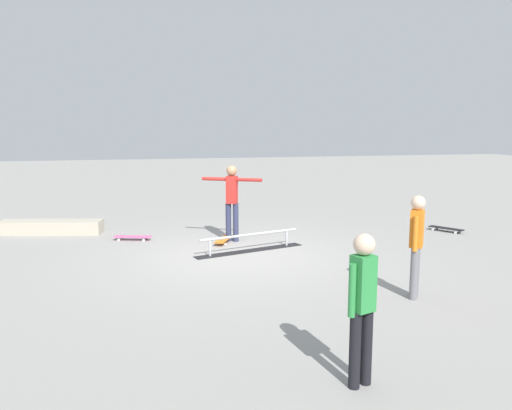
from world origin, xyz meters
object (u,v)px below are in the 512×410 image
Objects in this scene: skateboard_main at (224,239)px; skater_main at (232,198)px; grind_rail at (250,244)px; bystander_orange_shirt at (416,241)px; skate_ledge at (51,227)px; bystander_green_shirt at (362,301)px; loose_skateboard_pink at (133,237)px; loose_skateboard_black at (446,228)px.

skater_main is at bearing 144.92° from skateboard_main.
grind_rail is 1.55× the size of bystander_orange_shirt.
skate_ledge is 4.35m from skater_main.
bystander_orange_shirt is at bearing -38.65° from skater_main.
skater_main reaches higher than bystander_green_shirt.
skate_ledge is 2.15m from loose_skateboard_pink.
grind_rail is 2.93× the size of loose_skateboard_black.
loose_skateboard_pink is at bearing 147.48° from skate_ledge.
skater_main is at bearing -117.26° from bystander_orange_shirt.
bystander_orange_shirt is at bearing 53.59° from skateboard_main.
skateboard_main is (-3.70, 1.87, -0.08)m from skate_ledge.
grind_rail is at bearing 146.41° from skate_ledge.
skate_ledge is 4.15m from skateboard_main.
skater_main is 2.07× the size of loose_skateboard_black.
bystander_green_shirt is at bearing -2.14° from bystander_orange_shirt.
skater_main reaches higher than skate_ledge.
loose_skateboard_black is at bearing -169.74° from loose_skateboard_pink.
bystander_orange_shirt reaches higher than bystander_green_shirt.
loose_skateboard_pink is at bearing -127.84° from loose_skateboard_black.
loose_skateboard_pink is (2.08, -0.60, -0.88)m from skater_main.
skate_ledge is at bearing 97.59° from bystander_green_shirt.
bystander_orange_shirt is (-1.66, 3.25, 0.69)m from grind_rail.
grind_rail is at bearing 69.84° from bystander_green_shirt.
grind_rail is at bearing 51.03° from skateboard_main.
loose_skateboard_black is (-5.28, 0.13, 0.00)m from skateboard_main.
bystander_orange_shirt reaches higher than loose_skateboard_black.
skater_main is at bearing -95.54° from grind_rail.
grind_rail reaches higher than loose_skateboard_pink.
bystander_green_shirt is at bearing -71.23° from loose_skateboard_black.
skater_main is at bearing -123.80° from loose_skateboard_black.
grind_rail reaches higher than loose_skateboard_black.
skateboard_main is 6.24m from bystander_green_shirt.
bystander_orange_shirt is (-5.73, 5.95, 0.69)m from skate_ledge.
skateboard_main is at bearing 153.24° from skate_ledge.
skater_main is at bearing 155.68° from skate_ledge.
skateboard_main is at bearing -122.57° from loose_skateboard_black.
loose_skateboard_pink is at bearing -168.39° from skater_main.
loose_skateboard_pink is at bearing -83.39° from skateboard_main.
skate_ledge reaches higher than loose_skateboard_pink.
skateboard_main is 0.54× the size of bystander_green_shirt.
grind_rail is 1.41× the size of skater_main.
skater_main is 5.16m from loose_skateboard_black.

